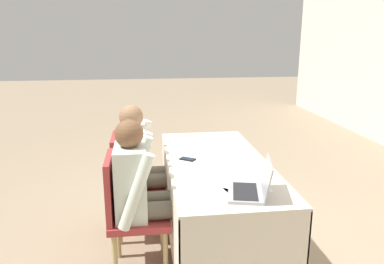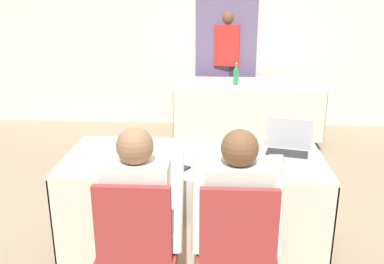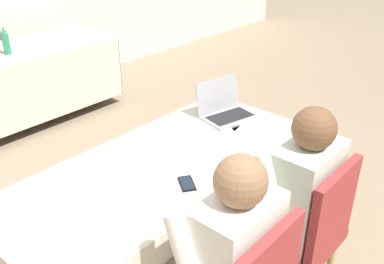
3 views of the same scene
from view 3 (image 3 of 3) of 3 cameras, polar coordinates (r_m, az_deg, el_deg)
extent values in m
cube|color=beige|center=(2.26, -3.86, -4.27)|extent=(1.80, 0.79, 0.02)
cube|color=beige|center=(2.24, 3.74, -14.68)|extent=(1.80, 0.01, 0.61)
cube|color=beige|center=(2.68, -9.62, -6.99)|extent=(1.80, 0.01, 0.61)
cube|color=beige|center=(3.02, 8.44, -2.63)|extent=(0.01, 0.79, 0.61)
cylinder|color=#333333|center=(2.68, -3.39, -16.66)|extent=(0.06, 0.06, 0.11)
cube|color=beige|center=(4.48, -22.13, 10.14)|extent=(1.80, 0.79, 0.02)
cube|color=beige|center=(4.25, -18.89, 5.27)|extent=(1.80, 0.01, 0.61)
cube|color=beige|center=(4.91, -23.65, 7.38)|extent=(1.80, 0.01, 0.61)
cube|color=beige|center=(5.01, -12.47, 9.41)|extent=(0.01, 0.79, 0.61)
cylinder|color=#333333|center=(4.71, -20.70, 2.32)|extent=(0.06, 0.06, 0.11)
cube|color=#99999E|center=(2.71, 5.07, 1.91)|extent=(0.36, 0.29, 0.02)
cube|color=black|center=(2.71, 5.08, 2.11)|extent=(0.31, 0.21, 0.00)
cube|color=#99999E|center=(2.76, 3.46, 4.98)|extent=(0.33, 0.12, 0.21)
cube|color=black|center=(2.76, 3.46, 4.98)|extent=(0.29, 0.10, 0.18)
cube|color=black|center=(2.07, -0.69, -6.89)|extent=(0.13, 0.14, 0.01)
cube|color=#192333|center=(2.07, -0.69, -6.77)|extent=(0.11, 0.12, 0.00)
cube|color=white|center=(2.60, 7.92, 0.29)|extent=(0.32, 0.36, 0.00)
cube|color=white|center=(2.33, -0.40, -2.87)|extent=(0.24, 0.32, 0.00)
cube|color=white|center=(2.67, 3.35, 1.32)|extent=(0.27, 0.33, 0.00)
cylinder|color=#288456|center=(4.31, -23.52, 10.67)|extent=(0.06, 0.06, 0.18)
cone|color=#288456|center=(4.28, -23.84, 12.30)|extent=(0.05, 0.05, 0.07)
cylinder|color=silver|center=(4.27, -23.95, 12.84)|extent=(0.03, 0.03, 0.01)
cylinder|color=tan|center=(2.64, 10.87, -13.57)|extent=(0.04, 0.04, 0.41)
cube|color=#9E3333|center=(2.32, 12.80, -13.30)|extent=(0.44, 0.44, 0.05)
cube|color=#9E3333|center=(2.10, 18.27, -10.21)|extent=(0.40, 0.04, 0.45)
cylinder|color=#665B4C|center=(2.01, 2.88, -16.48)|extent=(0.13, 0.42, 0.13)
cube|color=silver|center=(1.75, 5.86, -16.08)|extent=(0.36, 0.22, 0.52)
cylinder|color=silver|center=(1.90, 8.73, -11.98)|extent=(0.08, 0.26, 0.54)
sphere|color=#8C6647|center=(1.53, 6.48, -6.53)|extent=(0.20, 0.20, 0.20)
cylinder|color=#665B4C|center=(2.37, 11.39, -9.28)|extent=(0.13, 0.42, 0.13)
cylinder|color=#665B4C|center=(2.24, 8.95, -11.41)|extent=(0.13, 0.42, 0.13)
cylinder|color=#665B4C|center=(2.62, 7.36, -12.93)|extent=(0.10, 0.10, 0.46)
cylinder|color=#665B4C|center=(2.51, 4.92, -14.99)|extent=(0.10, 0.10, 0.46)
cube|color=silver|center=(2.13, 14.76, -7.98)|extent=(0.36, 0.22, 0.52)
cylinder|color=silver|center=(2.30, 16.40, -5.09)|extent=(0.08, 0.26, 0.54)
cylinder|color=silver|center=(1.98, 10.84, -10.13)|extent=(0.08, 0.26, 0.54)
sphere|color=brown|center=(1.95, 15.97, 0.44)|extent=(0.20, 0.20, 0.20)
camera|label=1|loc=(4.21, 32.85, 21.09)|focal=35.00mm
camera|label=2|loc=(2.01, 84.33, 0.56)|focal=40.00mm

